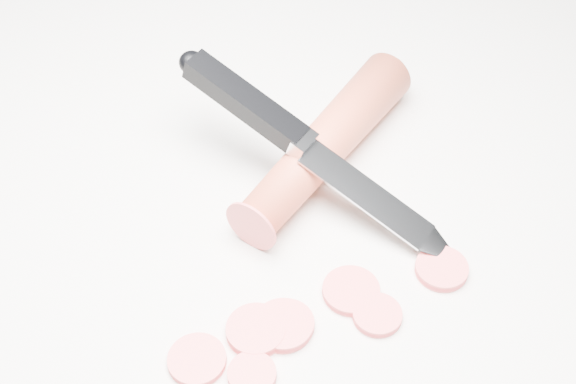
# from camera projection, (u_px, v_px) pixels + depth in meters

# --- Properties ---
(ground) EXTENTS (2.40, 2.40, 0.00)m
(ground) POSITION_uv_depth(u_px,v_px,m) (306.00, 248.00, 0.55)
(ground) COLOR silver
(ground) RESTS_ON ground
(carrot) EXTENTS (0.11, 0.19, 0.04)m
(carrot) POSITION_uv_depth(u_px,v_px,m) (326.00, 144.00, 0.59)
(carrot) COLOR #CE442A
(carrot) RESTS_ON ground
(carrot_slice_0) EXTENTS (0.04, 0.04, 0.01)m
(carrot_slice_0) POSITION_uv_depth(u_px,v_px,m) (197.00, 360.00, 0.49)
(carrot_slice_0) COLOR #F45253
(carrot_slice_0) RESTS_ON ground
(carrot_slice_1) EXTENTS (0.04, 0.04, 0.01)m
(carrot_slice_1) POSITION_uv_depth(u_px,v_px,m) (283.00, 326.00, 0.51)
(carrot_slice_1) COLOR #F45253
(carrot_slice_1) RESTS_ON ground
(carrot_slice_2) EXTENTS (0.04, 0.04, 0.01)m
(carrot_slice_2) POSITION_uv_depth(u_px,v_px,m) (351.00, 291.00, 0.53)
(carrot_slice_2) COLOR #F45253
(carrot_slice_2) RESTS_ON ground
(carrot_slice_3) EXTENTS (0.03, 0.03, 0.01)m
(carrot_slice_3) POSITION_uv_depth(u_px,v_px,m) (252.00, 375.00, 0.48)
(carrot_slice_3) COLOR #F45253
(carrot_slice_3) RESTS_ON ground
(carrot_slice_4) EXTENTS (0.04, 0.04, 0.01)m
(carrot_slice_4) POSITION_uv_depth(u_px,v_px,m) (442.00, 269.00, 0.54)
(carrot_slice_4) COLOR #F45253
(carrot_slice_4) RESTS_ON ground
(carrot_slice_5) EXTENTS (0.04, 0.04, 0.01)m
(carrot_slice_5) POSITION_uv_depth(u_px,v_px,m) (287.00, 324.00, 0.51)
(carrot_slice_5) COLOR #F45253
(carrot_slice_5) RESTS_ON ground
(carrot_slice_6) EXTENTS (0.04, 0.04, 0.01)m
(carrot_slice_6) POSITION_uv_depth(u_px,v_px,m) (256.00, 331.00, 0.50)
(carrot_slice_6) COLOR #F45253
(carrot_slice_6) RESTS_ON ground
(carrot_slice_7) EXTENTS (0.03, 0.03, 0.01)m
(carrot_slice_7) POSITION_uv_depth(u_px,v_px,m) (377.00, 315.00, 0.51)
(carrot_slice_7) COLOR #F45253
(carrot_slice_7) RESTS_ON ground
(kitchen_knife) EXTENTS (0.23, 0.12, 0.08)m
(kitchen_knife) POSITION_uv_depth(u_px,v_px,m) (319.00, 152.00, 0.56)
(kitchen_knife) COLOR silver
(kitchen_knife) RESTS_ON ground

